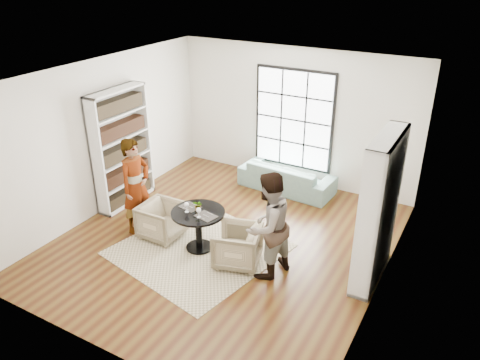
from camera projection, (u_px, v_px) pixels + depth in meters
The scene contains 16 objects.
ground at pixel (225, 241), 8.48m from camera, with size 6.00×6.00×0.00m, color #553A14.
room_shell at pixel (239, 167), 8.36m from camera, with size 6.00×6.01×6.00m.
rug at pixel (199, 249), 8.23m from camera, with size 2.48×2.48×0.01m, color #BFB18F.
pedestal_table at pixel (198, 222), 8.04m from camera, with size 0.93×0.93×0.74m.
sofa at pixel (287, 177), 10.22m from camera, with size 2.07×0.81×0.61m, color slate.
armchair_left at pixel (162, 220), 8.48m from camera, with size 0.71×0.73×0.67m, color tan.
armchair_right at pixel (237, 246), 7.73m from camera, with size 0.73×0.75×0.68m, color tan.
person_left at pixel (136, 186), 8.48m from camera, with size 0.66×0.43×1.81m, color gray.
person_right at pixel (268, 226), 7.25m from camera, with size 0.87×0.67×1.78m, color gray.
placemat_left at pixel (190, 207), 8.10m from camera, with size 0.34×0.26×0.01m, color black.
placemat_right at pixel (206, 216), 7.81m from camera, with size 0.34×0.26×0.01m, color black.
cutlery_left at pixel (190, 207), 8.09m from camera, with size 0.14×0.22×0.01m, color silver, non-canonical shape.
cutlery_right at pixel (206, 216), 7.81m from camera, with size 0.14×0.22×0.01m, color silver, non-canonical shape.
wine_glass_left at pixel (186, 205), 7.89m from camera, with size 0.08×0.08×0.19m.
wine_glass_right at pixel (199, 210), 7.72m from camera, with size 0.08×0.08×0.19m.
flower_centerpiece at pixel (198, 206), 7.95m from camera, with size 0.17×0.15×0.19m, color gray.
Camera 1 is at (3.74, -6.11, 4.68)m, focal length 35.00 mm.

